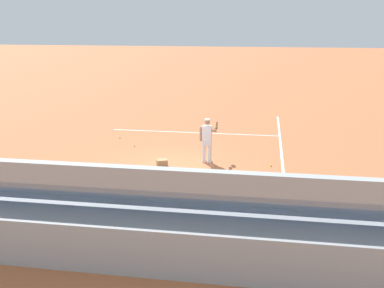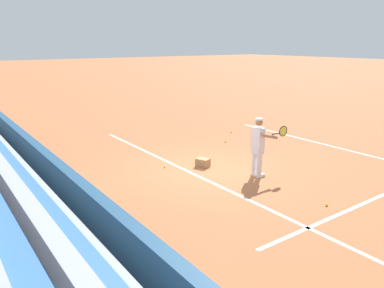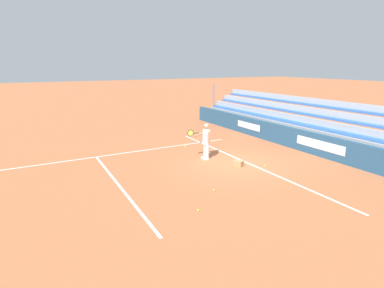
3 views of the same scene
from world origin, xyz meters
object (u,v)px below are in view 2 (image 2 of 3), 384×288
(tennis_player, at_px, (259,147))
(tennis_ball_by_box, at_px, (327,205))
(ball_box_cardboard, at_px, (203,163))
(tennis_ball_stray_back, at_px, (165,167))
(tennis_ball_far_left, at_px, (225,142))
(tennis_ball_on_baseline, at_px, (231,132))

(tennis_player, xyz_separation_m, tennis_ball_by_box, (2.44, -0.14, -0.86))
(ball_box_cardboard, height_order, tennis_ball_stray_back, ball_box_cardboard)
(tennis_ball_stray_back, relative_size, tennis_ball_far_left, 1.00)
(tennis_ball_far_left, distance_m, tennis_ball_on_baseline, 1.66)
(tennis_player, xyz_separation_m, ball_box_cardboard, (-1.62, -0.75, -0.76))
(ball_box_cardboard, bearing_deg, tennis_ball_far_left, 126.07)
(tennis_player, height_order, tennis_ball_by_box, tennis_player)
(tennis_player, bearing_deg, tennis_ball_far_left, 153.31)
(tennis_ball_by_box, height_order, tennis_ball_stray_back, same)
(tennis_ball_by_box, relative_size, tennis_ball_on_baseline, 1.00)
(tennis_ball_far_left, bearing_deg, tennis_ball_stray_back, -71.06)
(tennis_player, height_order, tennis_ball_stray_back, tennis_player)
(tennis_ball_by_box, distance_m, tennis_ball_stray_back, 4.94)
(tennis_player, relative_size, tennis_ball_far_left, 25.98)
(tennis_player, xyz_separation_m, tennis_ball_far_left, (-3.42, 1.72, -0.86))
(tennis_ball_by_box, distance_m, tennis_ball_on_baseline, 7.61)
(ball_box_cardboard, distance_m, tennis_ball_far_left, 3.06)
(tennis_ball_stray_back, bearing_deg, tennis_player, 38.78)
(tennis_player, xyz_separation_m, tennis_ball_stray_back, (-2.22, -1.78, -0.86))
(tennis_player, bearing_deg, tennis_ball_on_baseline, 146.37)
(tennis_ball_stray_back, bearing_deg, ball_box_cardboard, 59.74)
(tennis_player, bearing_deg, tennis_ball_by_box, -3.20)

